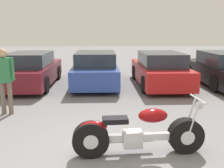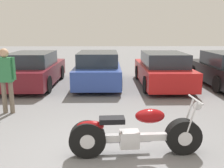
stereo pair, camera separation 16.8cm
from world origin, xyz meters
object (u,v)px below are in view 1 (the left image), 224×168
at_px(parked_car_red, 160,70).
at_px(parked_car_black, 222,69).
at_px(person_standing, 4,76).
at_px(motorcycle, 137,133).
at_px(parked_car_maroon, 31,70).
at_px(parked_car_blue, 96,69).

height_order(parked_car_red, parked_car_black, same).
bearing_deg(person_standing, parked_car_black, 24.23).
relative_size(motorcycle, person_standing, 1.36).
relative_size(parked_car_red, person_standing, 2.40).
height_order(parked_car_maroon, parked_car_red, same).
height_order(parked_car_blue, parked_car_black, same).
relative_size(parked_car_maroon, parked_car_blue, 1.00).
bearing_deg(person_standing, parked_car_maroon, 94.56).
bearing_deg(parked_car_red, parked_car_blue, 173.36).
bearing_deg(person_standing, motorcycle, -36.84).
bearing_deg(motorcycle, parked_car_black, 53.21).
relative_size(parked_car_blue, parked_car_red, 1.00).
bearing_deg(parked_car_maroon, parked_car_blue, 3.62).
height_order(motorcycle, person_standing, person_standing).
distance_m(parked_car_blue, parked_car_black, 5.09).
bearing_deg(parked_car_maroon, motorcycle, -59.40).
xyz_separation_m(motorcycle, parked_car_blue, (-0.86, 5.91, 0.23)).
xyz_separation_m(motorcycle, parked_car_red, (1.69, 5.61, 0.23)).
bearing_deg(parked_car_red, parked_car_maroon, 178.48).
bearing_deg(parked_car_black, motorcycle, -126.79).
xyz_separation_m(parked_car_red, parked_car_black, (2.54, 0.04, 0.00)).
height_order(parked_car_blue, person_standing, person_standing).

